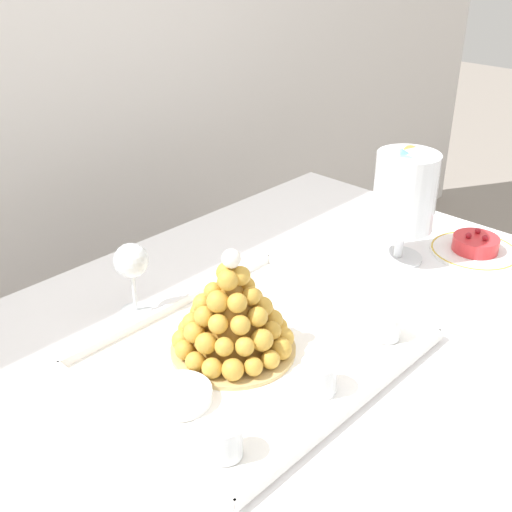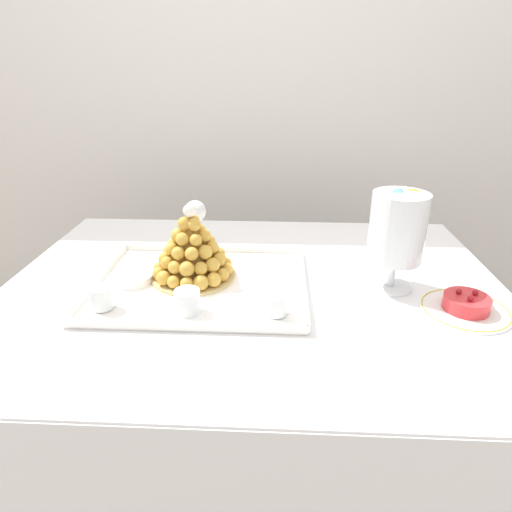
# 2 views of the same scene
# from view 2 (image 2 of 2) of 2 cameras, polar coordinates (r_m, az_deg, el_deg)

# --- Properties ---
(ground_plane) EXTENTS (12.00, 12.00, 0.00)m
(ground_plane) POSITION_cam_2_polar(r_m,az_deg,el_deg) (1.63, -0.26, -27.22)
(ground_plane) COLOR gray
(backdrop_wall) EXTENTS (4.80, 0.10, 2.50)m
(backdrop_wall) POSITION_cam_2_polar(r_m,az_deg,el_deg) (1.99, 1.32, 23.39)
(backdrop_wall) COLOR silver
(backdrop_wall) RESTS_ON ground_plane
(buffet_table) EXTENTS (1.30, 1.00, 0.73)m
(buffet_table) POSITION_cam_2_polar(r_m,az_deg,el_deg) (1.20, -0.32, -8.07)
(buffet_table) COLOR brown
(buffet_table) RESTS_ON ground_plane
(serving_tray) EXTENTS (0.54, 0.43, 0.02)m
(serving_tray) POSITION_cam_2_polar(r_m,az_deg,el_deg) (1.15, -7.20, -3.62)
(serving_tray) COLOR white
(serving_tray) RESTS_ON buffet_table
(croquembouche) EXTENTS (0.22, 0.22, 0.20)m
(croquembouche) POSITION_cam_2_polar(r_m,az_deg,el_deg) (1.15, -8.26, 0.58)
(croquembouche) COLOR tan
(croquembouche) RESTS_ON serving_tray
(dessert_cup_left) EXTENTS (0.05, 0.05, 0.05)m
(dessert_cup_left) POSITION_cam_2_polar(r_m,az_deg,el_deg) (1.08, -19.30, -5.17)
(dessert_cup_left) COLOR silver
(dessert_cup_left) RESTS_ON serving_tray
(dessert_cup_mid_left) EXTENTS (0.06, 0.06, 0.05)m
(dessert_cup_mid_left) POSITION_cam_2_polar(r_m,az_deg,el_deg) (1.01, -8.84, -5.91)
(dessert_cup_mid_left) COLOR silver
(dessert_cup_mid_left) RESTS_ON serving_tray
(dessert_cup_centre) EXTENTS (0.05, 0.05, 0.05)m
(dessert_cup_centre) POSITION_cam_2_polar(r_m,az_deg,el_deg) (1.00, 2.69, -6.38)
(dessert_cup_centre) COLOR silver
(dessert_cup_centre) RESTS_ON serving_tray
(creme_brulee_ramekin) EXTENTS (0.10, 0.10, 0.02)m
(creme_brulee_ramekin) POSITION_cam_2_polar(r_m,az_deg,el_deg) (1.19, -15.56, -2.69)
(creme_brulee_ramekin) COLOR white
(creme_brulee_ramekin) RESTS_ON serving_tray
(macaron_goblet) EXTENTS (0.14, 0.14, 0.27)m
(macaron_goblet) POSITION_cam_2_polar(r_m,az_deg,el_deg) (1.12, 17.84, 3.31)
(macaron_goblet) COLOR white
(macaron_goblet) RESTS_ON buffet_table
(fruit_tart_plate) EXTENTS (0.20, 0.20, 0.05)m
(fruit_tart_plate) POSITION_cam_2_polar(r_m,az_deg,el_deg) (1.13, 25.46, -5.88)
(fruit_tart_plate) COLOR white
(fruit_tart_plate) RESTS_ON buffet_table
(wine_glass) EXTENTS (0.07, 0.07, 0.15)m
(wine_glass) POSITION_cam_2_polar(r_m,az_deg,el_deg) (1.37, -7.84, 5.52)
(wine_glass) COLOR silver
(wine_glass) RESTS_ON buffet_table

